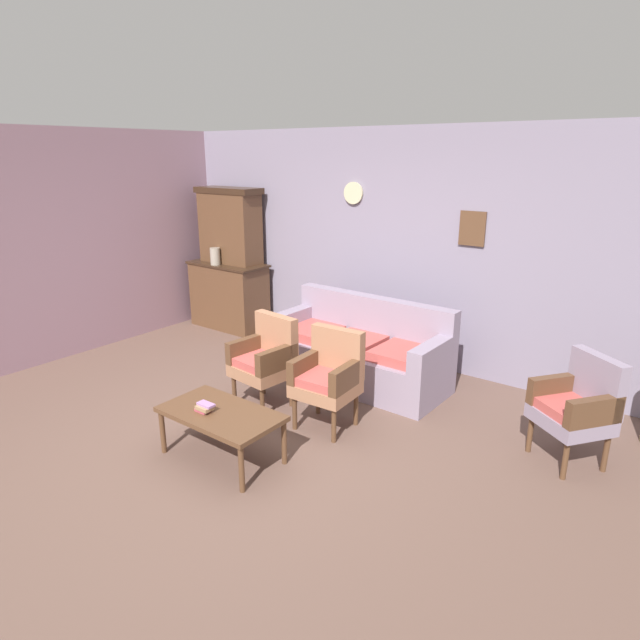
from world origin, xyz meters
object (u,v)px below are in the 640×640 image
at_px(book_stack_on_table, 204,407).
at_px(armchair_near_couch_end, 265,357).
at_px(armchair_by_doorway, 329,375).
at_px(vase_on_cabinet, 215,256).
at_px(wingback_chair_by_fireplace, 578,405).
at_px(floral_couch, 359,353).
at_px(side_cabinet, 229,295).
at_px(coffee_table, 221,416).

bearing_deg(book_stack_on_table, armchair_near_couch_end, 105.42).
bearing_deg(armchair_near_couch_end, armchair_by_doorway, 1.95).
xyz_separation_m(vase_on_cabinet, wingback_chair_by_fireplace, (4.87, -0.65, -0.55)).
height_order(vase_on_cabinet, floral_couch, vase_on_cabinet).
relative_size(side_cabinet, book_stack_on_table, 7.43).
bearing_deg(side_cabinet, wingback_chair_by_fireplace, -9.75).
bearing_deg(armchair_by_doorway, vase_on_cabinet, 155.12).
height_order(armchair_near_couch_end, wingback_chair_by_fireplace, same).
distance_m(armchair_near_couch_end, coffee_table, 1.04).
relative_size(vase_on_cabinet, armchair_by_doorway, 0.26).
relative_size(floral_couch, armchair_near_couch_end, 2.20).
bearing_deg(armchair_near_couch_end, coffee_table, -67.92).
height_order(floral_couch, coffee_table, floral_couch).
bearing_deg(floral_couch, vase_on_cabinet, 172.65).
xyz_separation_m(armchair_by_doorway, wingback_chair_by_fireplace, (1.93, 0.71, 0.00)).
bearing_deg(armchair_by_doorway, wingback_chair_by_fireplace, 20.03).
bearing_deg(side_cabinet, floral_couch, -11.28).
distance_m(vase_on_cabinet, armchair_by_doorway, 3.28).
bearing_deg(wingback_chair_by_fireplace, book_stack_on_table, -143.65).
bearing_deg(book_stack_on_table, wingback_chair_by_fireplace, 36.35).
relative_size(floral_couch, armchair_by_doorway, 2.20).
height_order(armchair_near_couch_end, armchair_by_doorway, same).
relative_size(side_cabinet, armchair_near_couch_end, 1.28).
xyz_separation_m(wingback_chair_by_fireplace, book_stack_on_table, (-2.40, -1.76, -0.04)).
distance_m(wingback_chair_by_fireplace, book_stack_on_table, 2.98).
bearing_deg(armchair_near_couch_end, vase_on_cabinet, 147.64).
distance_m(floral_couch, coffee_table, 2.01).
xyz_separation_m(coffee_table, book_stack_on_table, (-0.10, -0.08, 0.08)).
xyz_separation_m(side_cabinet, vase_on_cabinet, (-0.06, -0.17, 0.58)).
xyz_separation_m(armchair_by_doorway, book_stack_on_table, (-0.46, -1.06, -0.04)).
distance_m(floral_couch, wingback_chair_by_fireplace, 2.30).
bearing_deg(coffee_table, floral_couch, 89.25).
relative_size(vase_on_cabinet, armchair_near_couch_end, 0.26).
height_order(floral_couch, armchair_by_doorway, same).
distance_m(vase_on_cabinet, floral_couch, 2.72).
bearing_deg(armchair_near_couch_end, floral_couch, 68.50).
height_order(side_cabinet, armchair_by_doorway, side_cabinet).
distance_m(vase_on_cabinet, armchair_near_couch_end, 2.65).
bearing_deg(book_stack_on_table, floral_couch, 86.46).
distance_m(side_cabinet, vase_on_cabinet, 0.61).
xyz_separation_m(floral_couch, book_stack_on_table, (-0.13, -2.08, 0.13)).
distance_m(vase_on_cabinet, coffee_table, 3.54).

